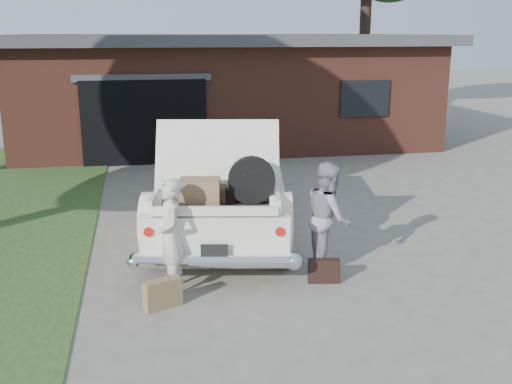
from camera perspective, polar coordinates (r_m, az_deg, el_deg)
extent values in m
plane|color=gray|center=(8.58, 0.78, -8.14)|extent=(90.00, 90.00, 0.00)
cube|color=brown|center=(19.49, -3.32, 9.45)|extent=(12.00, 7.00, 3.00)
cube|color=#4C4C51|center=(19.40, -3.39, 14.31)|extent=(12.80, 7.80, 0.30)
cube|color=black|center=(15.93, -10.57, 6.54)|extent=(3.20, 0.30, 2.20)
cube|color=#4C4C51|center=(15.74, -10.77, 10.65)|extent=(3.50, 0.12, 0.18)
cube|color=black|center=(16.95, 10.31, 8.75)|extent=(1.40, 0.08, 1.00)
cylinder|color=#38281E|center=(24.84, 10.27, 13.70)|extent=(0.44, 0.44, 5.83)
cube|color=white|center=(10.51, -3.09, 0.02)|extent=(2.96, 5.57, 0.69)
cube|color=beige|center=(10.68, -3.06, 3.62)|extent=(2.11, 2.41, 0.55)
cube|color=black|center=(11.67, -2.83, 4.49)|extent=(1.63, 0.39, 0.47)
cube|color=black|center=(9.70, -3.33, 2.33)|extent=(1.63, 0.39, 0.47)
cylinder|color=black|center=(8.98, -9.56, -4.87)|extent=(0.36, 0.73, 0.70)
cylinder|color=black|center=(8.88, 2.43, -4.91)|extent=(0.36, 0.73, 0.70)
cylinder|color=black|center=(12.40, -6.99, 0.77)|extent=(0.36, 0.73, 0.70)
cylinder|color=black|center=(12.32, 1.65, 0.79)|extent=(0.36, 0.73, 0.70)
cylinder|color=silver|center=(8.02, -3.97, -6.61)|extent=(2.17, 0.59, 0.19)
cylinder|color=#A5140F|center=(8.05, -10.17, -3.68)|extent=(0.14, 0.13, 0.13)
cylinder|color=#A5140F|center=(7.94, 2.29, -3.71)|extent=(0.14, 0.13, 0.13)
cube|color=black|center=(7.94, -4.00, -5.60)|extent=(0.36, 0.09, 0.18)
cube|color=black|center=(8.47, -3.75, -1.10)|extent=(1.83, 1.45, 0.04)
cube|color=white|center=(8.54, -9.45, -0.41)|extent=(0.28, 1.16, 0.19)
cube|color=white|center=(8.44, 1.98, -0.40)|extent=(0.28, 1.16, 0.19)
cube|color=white|center=(7.90, -4.00, -1.82)|extent=(1.68, 0.38, 0.13)
cube|color=white|center=(8.63, -3.70, 3.05)|extent=(1.86, 0.92, 1.10)
cube|color=#47321E|center=(8.49, -5.36, -0.12)|extent=(0.81, 0.61, 0.24)
cube|color=#916D49|center=(8.25, -5.37, -0.05)|extent=(0.61, 0.46, 0.38)
cube|color=black|center=(8.56, -3.82, -0.15)|extent=(0.65, 0.49, 0.18)
cylinder|color=black|center=(8.32, -0.42, 1.14)|extent=(0.68, 0.29, 0.66)
imported|color=beige|center=(7.95, -8.15, -4.21)|extent=(0.43, 0.60, 1.55)
imported|color=gray|center=(8.65, 6.92, -2.37)|extent=(0.71, 0.86, 1.61)
cube|color=olive|center=(7.72, -8.87, -9.56)|extent=(0.50, 0.34, 0.37)
cube|color=black|center=(8.42, 6.49, -7.46)|extent=(0.45, 0.21, 0.34)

